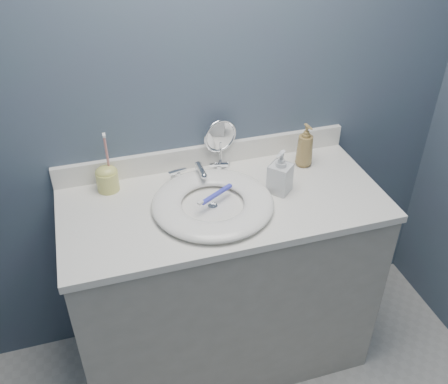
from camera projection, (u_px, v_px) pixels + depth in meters
name	position (u px, v px, depth m)	size (l,w,h in m)	color
back_wall	(203.00, 92.00, 1.90)	(2.20, 0.02, 2.40)	#465A69
vanity_cabinet	(224.00, 286.00, 2.14)	(1.20, 0.55, 0.85)	#ABA79C
countertop	(223.00, 203.00, 1.88)	(1.22, 0.57, 0.03)	white
backsplash	(205.00, 155.00, 2.05)	(1.22, 0.02, 0.09)	white
basin	(213.00, 203.00, 1.83)	(0.45, 0.45, 0.04)	white
drain	(213.00, 206.00, 1.84)	(0.04, 0.04, 0.01)	silver
faucet	(199.00, 173.00, 1.98)	(0.25, 0.13, 0.07)	silver
makeup_mirror	(220.00, 141.00, 2.01)	(0.14, 0.08, 0.21)	silver
soap_bottle_amber	(305.00, 145.00, 2.03)	(0.07, 0.07, 0.18)	olive
soap_bottle_clear	(280.00, 172.00, 1.87)	(0.08, 0.08, 0.17)	silver
toothbrush_holder	(107.00, 177.00, 1.90)	(0.09, 0.09, 0.24)	#D5D46A
toothbrush_lying	(215.00, 195.00, 1.83)	(0.16, 0.10, 0.02)	#3C41D4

